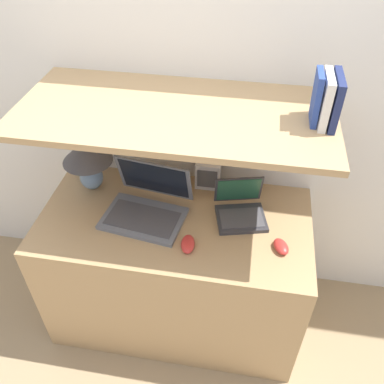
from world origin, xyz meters
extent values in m
plane|color=#9E8460|center=(0.00, 0.00, 0.00)|extent=(12.00, 12.00, 0.00)
cube|color=white|center=(0.00, 0.74, 1.20)|extent=(6.00, 0.05, 2.40)
cube|color=tan|center=(0.00, 0.34, 0.39)|extent=(1.31, 0.67, 0.77)
cube|color=white|center=(0.00, 0.69, 0.65)|extent=(1.31, 0.04, 1.29)
cube|color=tan|center=(0.00, 0.41, 1.31)|extent=(1.31, 0.61, 0.03)
ellipsoid|color=#7593B2|center=(-0.47, 0.50, 0.84)|extent=(0.12, 0.12, 0.14)
cylinder|color=tan|center=(-0.47, 0.50, 0.93)|extent=(0.02, 0.02, 0.03)
cone|color=#4C4C51|center=(-0.47, 0.50, 1.00)|extent=(0.25, 0.25, 0.12)
cube|color=slate|center=(-0.14, 0.30, 0.78)|extent=(0.41, 0.30, 0.02)
cube|color=#47474C|center=(-0.15, 0.29, 0.79)|extent=(0.35, 0.22, 0.00)
cube|color=slate|center=(-0.12, 0.46, 0.90)|extent=(0.38, 0.12, 0.23)
cube|color=black|center=(-0.12, 0.46, 0.91)|extent=(0.34, 0.10, 0.20)
cube|color=#333338|center=(0.32, 0.38, 0.78)|extent=(0.27, 0.24, 0.02)
cube|color=#47474C|center=(0.32, 0.38, 0.79)|extent=(0.23, 0.18, 0.00)
cube|color=#333338|center=(0.29, 0.49, 0.87)|extent=(0.23, 0.09, 0.16)
cube|color=#235138|center=(0.29, 0.49, 0.87)|extent=(0.21, 0.08, 0.14)
ellipsoid|color=red|center=(0.10, 0.17, 0.79)|extent=(0.07, 0.12, 0.04)
ellipsoid|color=red|center=(0.51, 0.23, 0.79)|extent=(0.09, 0.11, 0.04)
cube|color=white|center=(0.12, 0.60, 0.85)|extent=(0.13, 0.05, 0.15)
cube|color=#59595B|center=(0.12, 0.57, 0.85)|extent=(0.10, 0.00, 0.11)
cube|color=navy|center=(0.61, 0.41, 1.42)|extent=(0.03, 0.18, 0.19)
cube|color=silver|center=(0.58, 0.41, 1.42)|extent=(0.03, 0.17, 0.19)
cube|color=#284293|center=(0.54, 0.41, 1.42)|extent=(0.03, 0.12, 0.20)
camera|label=1|loc=(0.32, -1.02, 2.15)|focal=38.00mm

